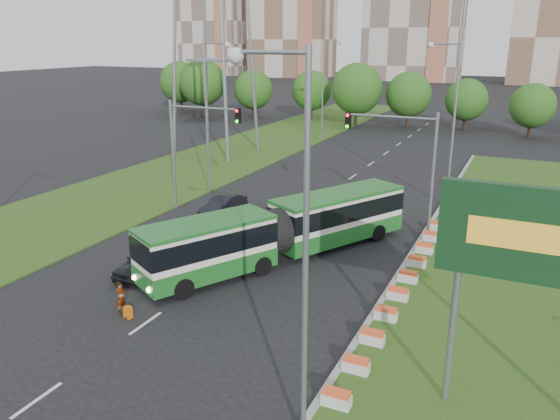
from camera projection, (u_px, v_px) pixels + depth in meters
The scene contains 18 objects.
ground at pixel (266, 283), 28.31m from camera, with size 360.00×360.00×0.00m, color black.
grass_median at pixel (542, 269), 29.94m from camera, with size 14.00×60.00×0.15m, color #294E16.
median_kerb at pixel (415, 249), 32.75m from camera, with size 0.30×60.00×0.18m, color gray.
left_verge at pixel (219, 159), 57.18m from camera, with size 12.00×110.00×0.10m, color #294E16.
lane_markings at pixel (338, 187), 46.80m from camera, with size 0.20×100.00×0.01m, color silver, non-canonical shape.
flower_planters at pixel (403, 285), 27.11m from camera, with size 1.10×20.30×0.60m, color silver, non-canonical shape.
billboard at pixel (540, 247), 16.32m from camera, with size 6.00×0.37×8.00m.
traffic_mast_median at pixel (407, 155), 33.41m from camera, with size 5.76×0.32×8.00m.
traffic_mast_left at pixel (191, 139), 38.68m from camera, with size 5.76×0.32×8.00m.
street_lamps at pixel (292, 135), 36.37m from camera, with size 36.00×60.00×12.00m, color gray, non-canonical shape.
tree_line at pixel (525, 101), 70.43m from camera, with size 120.00×8.00×9.00m, color #215516, non-canonical shape.
apartment_tower_west at pixel (292, 1), 177.01m from camera, with size 26.00×15.00×48.00m, color beige.
midrise_west at pixel (214, 21), 190.95m from camera, with size 22.00×14.00×36.00m, color beige.
articulated_bus at pixel (278, 229), 31.28m from camera, with size 2.67×17.12×2.82m.
car_left_near at pixel (147, 260), 29.34m from camera, with size 1.76×4.37×1.49m, color black.
car_left_far at pixel (223, 205), 39.16m from camera, with size 1.48×4.25×1.40m, color black.
pedestrian at pixel (121, 298), 24.99m from camera, with size 0.58×0.38×1.59m, color gray.
shopping_trolley at pixel (128, 312), 24.72m from camera, with size 0.33×0.35×0.56m.
Camera 1 is at (11.65, -23.11, 12.13)m, focal length 35.00 mm.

